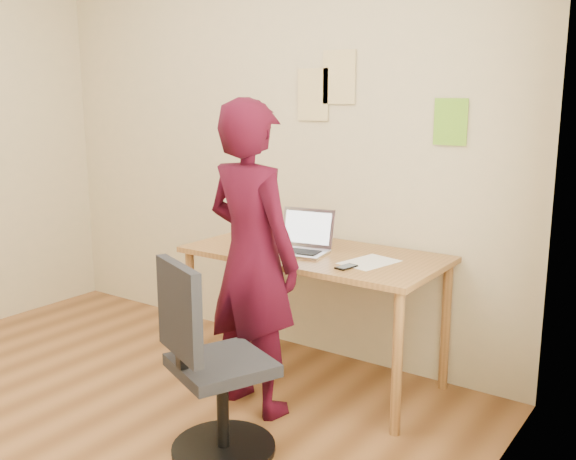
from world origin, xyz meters
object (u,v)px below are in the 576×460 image
Objects in this scene: desk at (314,267)px; office_chair at (210,374)px; phone at (346,267)px; person at (252,259)px; laptop at (301,243)px.

desk is 0.97m from office_chair.
phone is 0.86m from office_chair.
laptop is at bearing -84.07° from person.
phone is (0.31, -0.19, 0.09)m from desk.
laptop is (-0.06, -0.04, 0.14)m from desk.
laptop is at bearing -148.76° from desk.
office_chair is 0.58× the size of person.
desk is at bearing -91.65° from person.
laptop is at bearing 167.43° from phone.
laptop is 2.80× the size of phone.
person is (-0.14, 0.48, 0.40)m from office_chair.
office_chair is at bearing -92.08° from laptop.
laptop is 0.41m from person.
desk is 0.48m from person.
person is at bearing -100.12° from desk.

